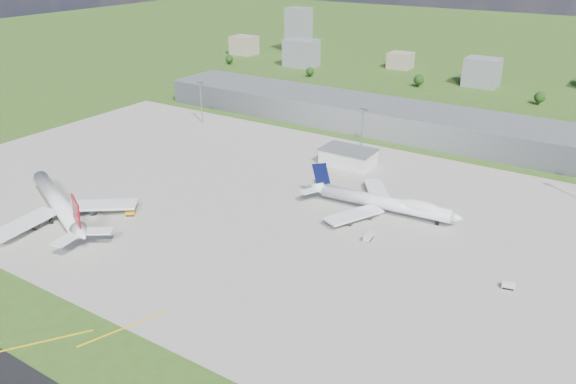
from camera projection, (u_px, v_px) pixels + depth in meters
The scene contains 20 objects.
ground at pixel (371, 135), 331.03m from camera, with size 1400.00×1400.00×0.00m, color #35531A.
apron at pixel (284, 207), 241.51m from camera, with size 360.00×190.00×0.08m, color gray.
terminal at pixel (383, 117), 339.50m from camera, with size 300.00×42.00×15.00m, color slate.
ops_building at pixel (348, 157), 286.03m from camera, with size 26.00×16.00×8.00m, color silver.
mast_west at pixel (201, 96), 346.08m from camera, with size 3.50×2.00×25.90m.
mast_center at pixel (362, 124), 291.97m from camera, with size 3.50×2.00×25.90m.
airliner_red_twin at pixel (60, 205), 230.69m from camera, with size 73.22×55.25×21.18m.
airliner_blue_quad at pixel (384, 203), 234.21m from camera, with size 68.03×53.21×17.76m.
tug_yellow at pixel (130, 214), 233.82m from camera, with size 4.45×4.09×1.91m.
van_white_near at pixel (368, 237), 214.56m from camera, with size 2.97×5.76×2.80m.
van_white_far at pixel (508, 286), 184.49m from camera, with size 4.50×2.83×2.20m.
bldg_far_w at pixel (244, 45), 566.30m from camera, with size 24.00×20.00×18.00m, color gray.
bldg_w at pixel (301, 53), 510.34m from camera, with size 28.00×22.00×24.00m, color slate.
bldg_cw at pixel (400, 60), 503.78m from camera, with size 20.00×18.00×14.00m, color gray.
bldg_c at pixel (482, 72), 439.73m from camera, with size 26.00×20.00×22.00m, color slate.
bldg_tall_w at pixel (299, 30), 572.07m from camera, with size 22.00×20.00×44.00m, color slate.
tree_far_w at pixel (229, 59), 519.57m from camera, with size 7.20×7.20×8.80m.
tree_w at pixel (310, 71), 471.58m from camera, with size 6.75×6.75×8.25m.
tree_c at pixel (419, 80), 438.45m from camera, with size 8.10×8.10×9.90m.
tree_e at pixel (540, 97), 390.46m from camera, with size 7.65×7.65×9.35m.
Camera 1 is at (128.72, -142.57, 104.67)m, focal length 35.00 mm.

